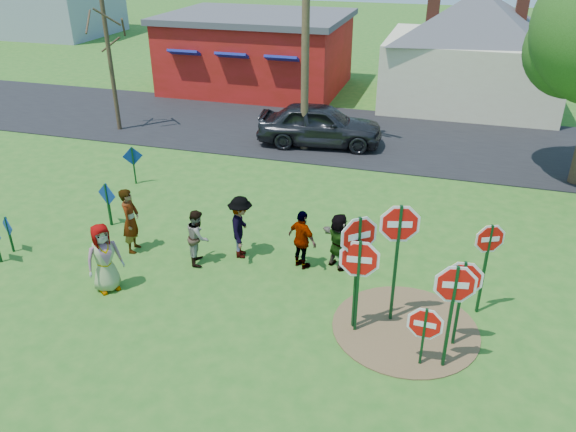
# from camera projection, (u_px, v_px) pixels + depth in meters

# --- Properties ---
(ground) EXTENTS (120.00, 120.00, 0.00)m
(ground) POSITION_uv_depth(u_px,v_px,m) (231.00, 273.00, 14.31)
(ground) COLOR #27621C
(ground) RESTS_ON ground
(road) EXTENTS (120.00, 7.50, 0.04)m
(road) POSITION_uv_depth(u_px,v_px,m) (330.00, 133.00, 24.12)
(road) COLOR black
(road) RESTS_ON ground
(dirt_patch) EXTENTS (3.20, 3.20, 0.03)m
(dirt_patch) POSITION_uv_depth(u_px,v_px,m) (405.00, 328.00, 12.32)
(dirt_patch) COLOR brown
(dirt_patch) RESTS_ON ground
(red_building) EXTENTS (9.40, 7.69, 3.90)m
(red_building) POSITION_uv_depth(u_px,v_px,m) (258.00, 51.00, 30.16)
(red_building) COLOR maroon
(red_building) RESTS_ON ground
(cream_house) EXTENTS (9.40, 9.40, 6.50)m
(cream_house) POSITION_uv_depth(u_px,v_px,m) (473.00, 43.00, 26.95)
(cream_house) COLOR beige
(cream_house) RESTS_ON ground
(stop_sign_a) EXTENTS (1.15, 0.16, 2.39)m
(stop_sign_a) POSITION_uv_depth(u_px,v_px,m) (359.00, 267.00, 11.54)
(stop_sign_a) COLOR #0F3A1A
(stop_sign_a) RESTS_ON ground
(stop_sign_b) EXTENTS (1.13, 0.32, 3.01)m
(stop_sign_b) POSITION_uv_depth(u_px,v_px,m) (399.00, 235.00, 11.63)
(stop_sign_b) COLOR #0F3A1A
(stop_sign_b) RESTS_ON ground
(stop_sign_c) EXTENTS (1.08, 0.21, 2.50)m
(stop_sign_c) POSITION_uv_depth(u_px,v_px,m) (454.00, 295.00, 10.49)
(stop_sign_c) COLOR #0F3A1A
(stop_sign_c) RESTS_ON ground
(stop_sign_d) EXTENTS (0.84, 0.40, 2.38)m
(stop_sign_d) POSITION_uv_depth(u_px,v_px,m) (488.00, 247.00, 12.09)
(stop_sign_d) COLOR #0F3A1A
(stop_sign_d) RESTS_ON ground
(stop_sign_e) EXTENTS (0.97, 0.07, 1.49)m
(stop_sign_e) POSITION_uv_depth(u_px,v_px,m) (425.00, 327.00, 10.90)
(stop_sign_e) COLOR #0F3A1A
(stop_sign_e) RESTS_ON ground
(stop_sign_f) EXTENTS (1.07, 0.14, 2.18)m
(stop_sign_f) POSITION_uv_depth(u_px,v_px,m) (462.00, 284.00, 11.18)
(stop_sign_f) COLOR #0F3A1A
(stop_sign_f) RESTS_ON ground
(stop_sign_g) EXTENTS (0.90, 0.72, 2.87)m
(stop_sign_g) POSITION_uv_depth(u_px,v_px,m) (358.00, 248.00, 11.47)
(stop_sign_g) COLOR #0F3A1A
(stop_sign_g) RESTS_ON ground
(blue_diamond_b) EXTENTS (0.53, 0.27, 1.07)m
(blue_diamond_b) POSITION_uv_depth(u_px,v_px,m) (8.00, 230.00, 14.97)
(blue_diamond_b) COLOR #0F3A1A
(blue_diamond_b) RESTS_ON ground
(blue_diamond_c) EXTENTS (0.69, 0.21, 1.35)m
(blue_diamond_c) POSITION_uv_depth(u_px,v_px,m) (108.00, 199.00, 16.27)
(blue_diamond_c) COLOR #0F3A1A
(blue_diamond_c) RESTS_ON ground
(blue_diamond_d) EXTENTS (0.58, 0.36, 1.34)m
(blue_diamond_d) POSITION_uv_depth(u_px,v_px,m) (133.00, 161.00, 18.97)
(blue_diamond_d) COLOR #0F3A1A
(blue_diamond_d) RESTS_ON ground
(person_a) EXTENTS (0.97, 1.03, 1.76)m
(person_a) POSITION_uv_depth(u_px,v_px,m) (104.00, 258.00, 13.28)
(person_a) COLOR #494D93
(person_a) RESTS_ON ground
(person_b) EXTENTS (0.55, 0.73, 1.82)m
(person_b) POSITION_uv_depth(u_px,v_px,m) (131.00, 220.00, 14.94)
(person_b) COLOR #217575
(person_b) RESTS_ON ground
(person_c) EXTENTS (0.77, 0.87, 1.50)m
(person_c) POSITION_uv_depth(u_px,v_px,m) (198.00, 237.00, 14.48)
(person_c) COLOR brown
(person_c) RESTS_ON ground
(person_d) EXTENTS (0.89, 1.24, 1.73)m
(person_d) POSITION_uv_depth(u_px,v_px,m) (241.00, 227.00, 14.69)
(person_d) COLOR #35353A
(person_d) RESTS_ON ground
(person_e) EXTENTS (1.01, 0.81, 1.61)m
(person_e) POSITION_uv_depth(u_px,v_px,m) (302.00, 240.00, 14.22)
(person_e) COLOR #55305A
(person_e) RESTS_ON ground
(person_f) EXTENTS (1.41, 1.18, 1.52)m
(person_f) POSITION_uv_depth(u_px,v_px,m) (339.00, 241.00, 14.24)
(person_f) COLOR #1C5936
(person_f) RESTS_ON ground
(suv) EXTENTS (5.14, 2.57, 1.68)m
(suv) POSITION_uv_depth(u_px,v_px,m) (320.00, 124.00, 22.37)
(suv) COLOR #343338
(suv) RESTS_ON road
(utility_pole) EXTENTS (2.18, 0.98, 9.40)m
(utility_pole) POSITION_uv_depth(u_px,v_px,m) (306.00, 19.00, 20.12)
(utility_pole) COLOR #4C3823
(utility_pole) RESTS_ON ground
(bare_tree_west) EXTENTS (1.80, 1.80, 5.71)m
(bare_tree_west) POSITION_uv_depth(u_px,v_px,m) (108.00, 43.00, 22.82)
(bare_tree_west) COLOR #382819
(bare_tree_west) RESTS_ON ground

